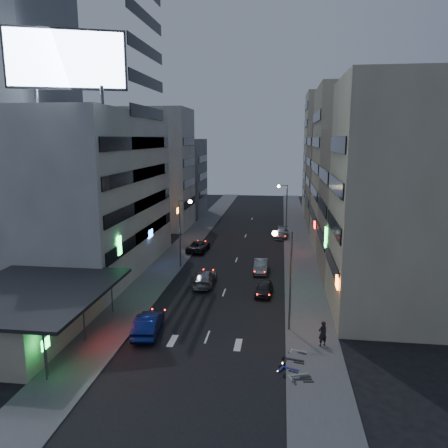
% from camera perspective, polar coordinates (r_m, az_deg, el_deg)
% --- Properties ---
extents(ground, '(180.00, 180.00, 0.00)m').
position_cam_1_polar(ground, '(31.37, -3.50, -17.65)').
color(ground, black).
rests_on(ground, ground).
extents(sidewalk_left, '(4.00, 120.00, 0.12)m').
position_cam_1_polar(sidewalk_left, '(60.42, -5.55, -3.34)').
color(sidewalk_left, '#4C4C4F').
rests_on(sidewalk_left, ground).
extents(sidewalk_right, '(4.00, 120.00, 0.12)m').
position_cam_1_polar(sidewalk_right, '(58.98, 9.81, -3.81)').
color(sidewalk_right, '#4C4C4F').
rests_on(sidewalk_right, ground).
extents(food_court, '(11.00, 13.00, 3.88)m').
position_cam_1_polar(food_court, '(37.19, -24.81, -10.59)').
color(food_court, '#C2BA98').
rests_on(food_court, ground).
extents(white_building, '(14.00, 24.00, 18.00)m').
position_cam_1_polar(white_building, '(52.39, -17.90, 3.90)').
color(white_building, silver).
rests_on(white_building, ground).
extents(grey_tower, '(10.00, 14.00, 34.00)m').
position_cam_1_polar(grey_tower, '(59.05, -25.20, 11.94)').
color(grey_tower, slate).
rests_on(grey_tower, ground).
extents(shophouse_near, '(10.00, 11.00, 20.00)m').
position_cam_1_polar(shophouse_near, '(39.02, 21.72, 2.83)').
color(shophouse_near, '#C2BA98').
rests_on(shophouse_near, ground).
extents(shophouse_mid, '(11.00, 12.00, 16.00)m').
position_cam_1_polar(shophouse_mid, '(50.50, 18.99, 2.44)').
color(shophouse_mid, gray).
rests_on(shophouse_mid, ground).
extents(shophouse_far, '(10.00, 14.00, 22.00)m').
position_cam_1_polar(shophouse_far, '(62.84, 16.40, 6.94)').
color(shophouse_far, '#C2BA98').
rests_on(shophouse_far, ground).
extents(far_left_a, '(11.00, 10.00, 20.00)m').
position_cam_1_polar(far_left_a, '(75.12, -8.73, 7.10)').
color(far_left_a, silver).
rests_on(far_left_a, ground).
extents(far_left_b, '(12.00, 10.00, 15.00)m').
position_cam_1_polar(far_left_b, '(87.95, -6.64, 6.09)').
color(far_left_b, slate).
rests_on(far_left_b, ground).
extents(far_right_a, '(11.00, 12.00, 18.00)m').
position_cam_1_polar(far_right_a, '(77.87, 15.03, 6.25)').
color(far_right_a, gray).
rests_on(far_right_a, ground).
extents(far_right_b, '(12.00, 12.00, 24.00)m').
position_cam_1_polar(far_right_b, '(91.64, 14.32, 8.84)').
color(far_right_b, '#C2BA98').
rests_on(far_right_b, ground).
extents(billboard, '(9.52, 3.75, 6.20)m').
position_cam_1_polar(billboard, '(41.79, -19.89, 19.54)').
color(billboard, '#595B60').
rests_on(billboard, white_building).
extents(street_lamp_right_near, '(1.60, 0.44, 8.02)m').
position_cam_1_polar(street_lamp_right_near, '(34.38, 8.08, -5.43)').
color(street_lamp_right_near, '#595B60').
rests_on(street_lamp_right_near, sidewalk_right).
extents(street_lamp_left, '(1.60, 0.44, 8.02)m').
position_cam_1_polar(street_lamp_left, '(51.19, -5.38, 0.11)').
color(street_lamp_left, '#595B60').
rests_on(street_lamp_left, sidewalk_left).
extents(street_lamp_right_far, '(1.60, 0.44, 8.02)m').
position_cam_1_polar(street_lamp_right_far, '(67.68, 7.87, 2.75)').
color(street_lamp_right_far, '#595B60').
rests_on(street_lamp_right_far, sidewalk_right).
extents(parked_car_right_near, '(1.85, 3.90, 1.29)m').
position_cam_1_polar(parked_car_right_near, '(43.34, 5.26, -8.40)').
color(parked_car_right_near, '#26252A').
rests_on(parked_car_right_near, ground).
extents(parked_car_right_mid, '(1.56, 4.39, 1.44)m').
position_cam_1_polar(parked_car_right_mid, '(50.32, 4.82, -5.52)').
color(parked_car_right_mid, gray).
rests_on(parked_car_right_mid, ground).
extents(parked_car_left, '(2.73, 5.35, 1.45)m').
position_cam_1_polar(parked_car_left, '(59.45, -3.38, -2.89)').
color(parked_car_left, '#27252A').
rests_on(parked_car_left, ground).
extents(parked_car_right_far, '(2.35, 5.11, 1.45)m').
position_cam_1_polar(parked_car_right_far, '(67.91, 7.51, -1.19)').
color(parked_car_right_far, gray).
rests_on(parked_car_right_far, ground).
extents(road_car_blue, '(2.25, 5.15, 1.65)m').
position_cam_1_polar(road_car_blue, '(35.52, -9.86, -12.74)').
color(road_car_blue, navy).
rests_on(road_car_blue, ground).
extents(road_car_silver, '(2.23, 5.32, 1.54)m').
position_cam_1_polar(road_car_silver, '(45.96, -2.62, -7.05)').
color(road_car_silver, gray).
rests_on(road_car_silver, ground).
extents(person, '(0.84, 0.75, 1.92)m').
position_cam_1_polar(person, '(33.65, 12.76, -13.78)').
color(person, black).
rests_on(person, sidewalk_right).
extents(scooter_black_a, '(0.93, 1.93, 1.13)m').
position_cam_1_polar(scooter_black_a, '(29.64, 11.45, -18.20)').
color(scooter_black_a, black).
rests_on(scooter_black_a, sidewalk_right).
extents(scooter_silver_a, '(1.31, 2.16, 1.25)m').
position_cam_1_polar(scooter_silver_a, '(30.13, 10.91, -17.53)').
color(scooter_silver_a, '#96989D').
rests_on(scooter_silver_a, sidewalk_right).
extents(scooter_blue, '(1.22, 1.92, 1.12)m').
position_cam_1_polar(scooter_blue, '(30.38, 9.92, -17.38)').
color(scooter_blue, navy).
rests_on(scooter_blue, sidewalk_right).
extents(scooter_black_b, '(1.07, 2.07, 1.21)m').
position_cam_1_polar(scooter_black_b, '(31.52, 10.56, -16.20)').
color(scooter_black_b, black).
rests_on(scooter_black_b, sidewalk_right).
extents(scooter_silver_b, '(1.07, 1.84, 1.07)m').
position_cam_1_polar(scooter_silver_b, '(32.75, 10.89, -15.25)').
color(scooter_silver_b, '#B7B9BF').
rests_on(scooter_silver_b, sidewalk_right).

